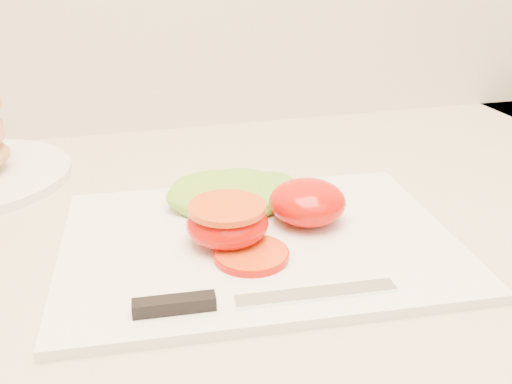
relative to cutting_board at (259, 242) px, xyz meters
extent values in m
cube|color=white|center=(0.00, 0.00, 0.00)|extent=(0.40, 0.31, 0.01)
ellipsoid|color=#C80200|center=(0.06, 0.02, 0.03)|extent=(0.08, 0.08, 0.04)
ellipsoid|color=#C80200|center=(-0.03, 0.00, 0.03)|extent=(0.08, 0.08, 0.04)
cylinder|color=red|center=(-0.03, 0.00, 0.04)|extent=(0.07, 0.07, 0.01)
cylinder|color=orange|center=(-0.02, -0.04, 0.01)|extent=(0.07, 0.07, 0.01)
ellipsoid|color=#80C233|center=(-0.01, 0.08, 0.02)|extent=(0.15, 0.11, 0.03)
ellipsoid|color=#80C233|center=(0.04, 0.08, 0.02)|extent=(0.12, 0.12, 0.02)
cube|color=silver|center=(0.02, -0.11, 0.01)|extent=(0.14, 0.03, 0.00)
cube|color=black|center=(-0.10, -0.10, 0.01)|extent=(0.07, 0.02, 0.01)
camera|label=1|loc=(-0.14, -0.48, 0.28)|focal=40.00mm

